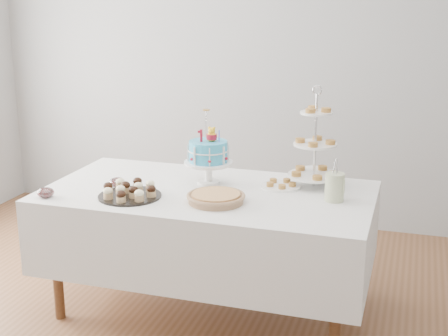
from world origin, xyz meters
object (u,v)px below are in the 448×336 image
(jam_bowl_a, at_px, (46,193))
(tiered_stand, at_px, (315,145))
(pie, at_px, (216,197))
(pastry_plate, at_px, (281,185))
(birthday_cake, at_px, (208,164))
(plate_stack, at_px, (314,175))
(jam_bowl_b, at_px, (117,182))
(cupcake_tray, at_px, (130,190))
(table, at_px, (208,227))
(utensil_pitcher, at_px, (335,186))

(jam_bowl_a, bearing_deg, tiered_stand, 25.45)
(pie, xyz_separation_m, pastry_plate, (0.28, 0.39, -0.01))
(birthday_cake, xyz_separation_m, tiered_stand, (0.62, 0.14, 0.13))
(plate_stack, bearing_deg, jam_bowl_b, -156.35)
(plate_stack, xyz_separation_m, jam_bowl_a, (-1.40, -0.79, -0.01))
(birthday_cake, height_order, cupcake_tray, birthday_cake)
(jam_bowl_b, bearing_deg, cupcake_tray, -45.28)
(cupcake_tray, xyz_separation_m, tiered_stand, (0.96, 0.53, 0.21))
(pie, bearing_deg, jam_bowl_b, 170.81)
(table, distance_m, tiered_stand, 0.80)
(pastry_plate, relative_size, jam_bowl_a, 2.47)
(jam_bowl_a, bearing_deg, pie, 12.02)
(pie, bearing_deg, utensil_pitcher, 19.98)
(pie, height_order, plate_stack, plate_stack)
(plate_stack, distance_m, jam_bowl_a, 1.61)
(pie, relative_size, plate_stack, 1.80)
(table, height_order, jam_bowl_b, jam_bowl_b)
(table, relative_size, cupcake_tray, 5.33)
(birthday_cake, bearing_deg, utensil_pitcher, -30.07)
(cupcake_tray, distance_m, utensil_pitcher, 1.16)
(table, relative_size, utensil_pitcher, 7.92)
(birthday_cake, distance_m, plate_stack, 0.66)
(cupcake_tray, height_order, plate_stack, cupcake_tray)
(table, bearing_deg, pie, -59.47)
(table, bearing_deg, tiered_stand, 25.96)
(jam_bowl_b, height_order, utensil_pitcher, utensil_pitcher)
(tiered_stand, bearing_deg, jam_bowl_a, -154.55)
(plate_stack, bearing_deg, pie, -127.02)
(birthday_cake, bearing_deg, pie, -87.14)
(pie, height_order, utensil_pitcher, utensil_pitcher)
(pastry_plate, bearing_deg, birthday_cake, -172.70)
(table, xyz_separation_m, jam_bowl_a, (-0.84, -0.39, 0.25))
(plate_stack, distance_m, jam_bowl_b, 1.21)
(birthday_cake, xyz_separation_m, pie, (0.16, -0.33, -0.09))
(cupcake_tray, height_order, jam_bowl_b, cupcake_tray)
(birthday_cake, relative_size, jam_bowl_b, 4.82)
(jam_bowl_b, bearing_deg, pastry_plate, 16.59)
(tiered_stand, bearing_deg, pie, -134.59)
(utensil_pitcher, bearing_deg, jam_bowl_a, -145.06)
(table, height_order, plate_stack, plate_stack)
(birthday_cake, xyz_separation_m, cupcake_tray, (-0.34, -0.39, -0.08))
(table, relative_size, tiered_stand, 3.16)
(cupcake_tray, xyz_separation_m, plate_stack, (0.94, 0.65, -0.00))
(pie, relative_size, utensil_pitcher, 1.35)
(jam_bowl_a, bearing_deg, table, 25.09)
(tiered_stand, height_order, utensil_pitcher, tiered_stand)
(birthday_cake, bearing_deg, tiered_stand, -9.61)
(birthday_cake, xyz_separation_m, utensil_pitcher, (0.78, -0.11, -0.04))
(pie, bearing_deg, table, 120.53)
(plate_stack, distance_m, pastry_plate, 0.26)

